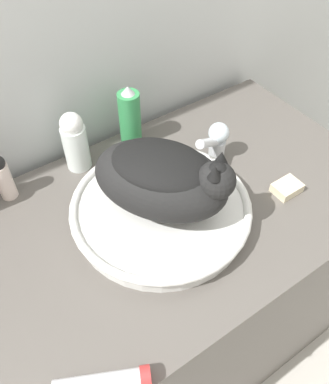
# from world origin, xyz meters

# --- Properties ---
(wall_back) EXTENTS (8.00, 0.05, 2.40)m
(wall_back) POSITION_xyz_m (0.00, 0.69, 1.20)
(wall_back) COLOR silver
(wall_back) RESTS_ON ground_plane
(vanity_counter) EXTENTS (1.25, 0.63, 0.81)m
(vanity_counter) POSITION_xyz_m (0.00, 0.32, 0.41)
(vanity_counter) COLOR #56514C
(vanity_counter) RESTS_ON ground_plane
(sink_basin) EXTENTS (0.42, 0.42, 0.05)m
(sink_basin) POSITION_xyz_m (0.04, 0.31, 0.84)
(sink_basin) COLOR silver
(sink_basin) RESTS_ON vanity_counter
(cat) EXTENTS (0.33, 0.36, 0.18)m
(cat) POSITION_xyz_m (0.04, 0.30, 0.95)
(cat) COLOR black
(cat) RESTS_ON sink_basin
(faucet) EXTENTS (0.13, 0.07, 0.12)m
(faucet) POSITION_xyz_m (0.27, 0.39, 0.88)
(faucet) COLOR silver
(faucet) RESTS_ON vanity_counter
(lotion_bottle_white) EXTENTS (0.06, 0.06, 0.17)m
(lotion_bottle_white) POSITION_xyz_m (-0.04, 0.58, 0.90)
(lotion_bottle_white) COLOR silver
(lotion_bottle_white) RESTS_ON vanity_counter
(spray_bottle_trigger) EXTENTS (0.06, 0.06, 0.18)m
(spray_bottle_trigger) POSITION_xyz_m (0.12, 0.58, 0.90)
(spray_bottle_trigger) COLOR #338C4C
(spray_bottle_trigger) RESTS_ON vanity_counter
(deodorant_stick) EXTENTS (0.04, 0.04, 0.13)m
(deodorant_stick) POSITION_xyz_m (-0.23, 0.58, 0.88)
(deodorant_stick) COLOR silver
(deodorant_stick) RESTS_ON vanity_counter
(cream_tube) EXTENTS (0.17, 0.11, 0.04)m
(cream_tube) POSITION_xyz_m (-0.26, 0.05, 0.83)
(cream_tube) COLOR silver
(cream_tube) RESTS_ON vanity_counter
(soap_bar) EXTENTS (0.07, 0.05, 0.02)m
(soap_bar) POSITION_xyz_m (0.34, 0.20, 0.82)
(soap_bar) COLOR beige
(soap_bar) RESTS_ON vanity_counter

